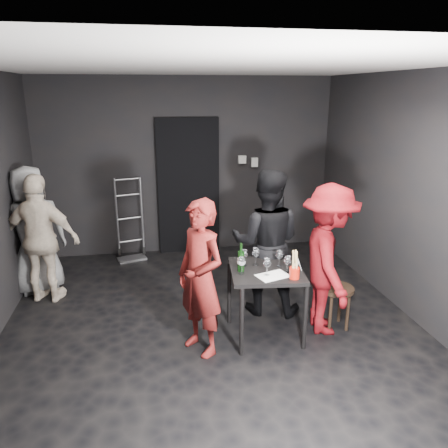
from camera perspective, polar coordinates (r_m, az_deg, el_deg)
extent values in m
cube|color=black|center=(4.92, -1.47, -13.25)|extent=(4.50, 5.00, 0.02)
cube|color=silver|center=(4.25, -1.76, 20.00)|extent=(4.50, 5.00, 0.02)
cube|color=black|center=(6.82, -4.77, 7.44)|extent=(4.50, 0.04, 2.70)
cube|color=black|center=(2.14, 8.88, -15.10)|extent=(4.50, 0.04, 2.70)
cube|color=black|center=(5.22, 23.69, 3.08)|extent=(0.04, 5.00, 2.70)
cube|color=black|center=(6.82, -4.66, 4.88)|extent=(0.95, 0.10, 2.10)
cube|color=#B7B7B2|center=(6.89, 2.37, 8.42)|extent=(0.12, 0.06, 0.12)
cube|color=#B7B7B2|center=(6.94, 4.00, 8.05)|extent=(0.10, 0.06, 0.14)
cylinder|color=#B2B2B7|center=(6.79, -13.78, 0.66)|extent=(0.03, 0.03, 1.25)
cylinder|color=#B2B2B7|center=(6.78, -10.63, 0.83)|extent=(0.03, 0.03, 1.25)
cube|color=#B2B2B7|center=(6.86, -11.92, -4.42)|extent=(0.42, 0.23, 0.03)
cylinder|color=black|center=(6.99, -13.46, -3.54)|extent=(0.04, 0.16, 0.16)
cylinder|color=black|center=(6.97, -10.39, -3.39)|extent=(0.04, 0.16, 0.16)
cube|color=black|center=(4.47, 5.53, -6.11)|extent=(0.72, 0.72, 0.04)
cylinder|color=black|center=(4.28, 2.32, -12.71)|extent=(0.04, 0.04, 0.71)
cylinder|color=black|center=(4.45, 10.57, -11.79)|extent=(0.04, 0.04, 0.71)
cylinder|color=black|center=(4.84, 0.68, -9.02)|extent=(0.04, 0.04, 0.71)
cylinder|color=black|center=(4.99, 8.00, -8.36)|extent=(0.04, 0.04, 0.71)
cylinder|color=#39241B|center=(4.86, 14.52, -8.21)|extent=(0.36, 0.36, 0.04)
cylinder|color=#39241B|center=(5.09, 14.88, -10.14)|extent=(0.04, 0.04, 0.41)
cylinder|color=#39241B|center=(5.01, 12.81, -10.41)|extent=(0.04, 0.04, 0.41)
cylinder|color=#39241B|center=(4.85, 13.71, -11.43)|extent=(0.04, 0.04, 0.41)
cylinder|color=#39241B|center=(4.93, 15.84, -11.13)|extent=(0.04, 0.04, 0.41)
imported|color=maroon|center=(4.18, -3.07, -6.82)|extent=(0.64, 0.69, 1.58)
imported|color=black|center=(4.92, 5.57, -1.36)|extent=(1.02, 0.78, 1.87)
imported|color=#65090E|center=(4.64, 13.52, -3.99)|extent=(0.67, 1.16, 1.70)
imported|color=beige|center=(5.62, -22.73, -1.47)|extent=(1.06, 0.73, 1.65)
imported|color=gray|center=(5.91, -23.73, -0.17)|extent=(0.97, 0.75, 1.76)
cube|color=white|center=(4.31, 6.42, -6.73)|extent=(0.36, 0.29, 0.00)
cylinder|color=black|center=(4.36, 2.22, -4.89)|extent=(0.07, 0.07, 0.21)
cylinder|color=black|center=(4.31, 2.24, -3.11)|extent=(0.03, 0.03, 0.08)
cylinder|color=white|center=(4.36, 2.22, -4.78)|extent=(0.07, 0.07, 0.07)
cylinder|color=#B5190B|center=(4.26, 9.17, -6.33)|extent=(0.10, 0.10, 0.11)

